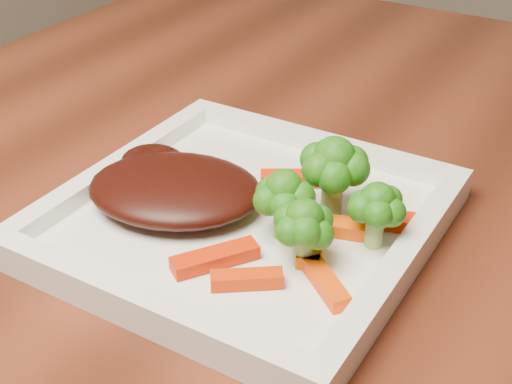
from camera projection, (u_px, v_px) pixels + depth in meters
The scene contains 13 objects.
plate at pixel (245, 223), 0.55m from camera, with size 0.27×0.27×0.01m, color white.
steak at pixel (175, 189), 0.55m from camera, with size 0.14×0.11×0.03m, color #370C08.
broccoli_0 at pixel (333, 173), 0.53m from camera, with size 0.06×0.06×0.07m, color #277A14, non-canonical shape.
broccoli_1 at pixel (377, 207), 0.50m from camera, with size 0.05×0.05×0.06m, color #247112, non-canonical shape.
broccoli_2 at pixel (304, 229), 0.48m from camera, with size 0.05×0.05×0.06m, color #1C6711, non-canonical shape.
broccoli_3 at pixel (284, 200), 0.51m from camera, with size 0.05×0.05×0.06m, color #157814, non-canonical shape.
carrot_0 at pixel (247, 279), 0.47m from camera, with size 0.05×0.01×0.01m, color red.
carrot_1 at pixel (326, 283), 0.47m from camera, with size 0.05×0.01×0.01m, color #E84103.
carrot_2 at pixel (215, 258), 0.49m from camera, with size 0.06×0.02×0.01m, color red.
carrot_3 at pixel (390, 220), 0.53m from camera, with size 0.06×0.02×0.01m, color red.
carrot_4 at pixel (295, 178), 0.58m from camera, with size 0.06×0.02×0.01m, color #F22003.
carrot_5 at pixel (313, 239), 0.51m from camera, with size 0.06×0.02×0.01m, color #D05103.
carrot_6 at pixel (327, 225), 0.53m from camera, with size 0.06×0.02×0.01m, color #EF4D03.
Camera 1 is at (0.01, -0.65, 1.07)m, focal length 50.00 mm.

